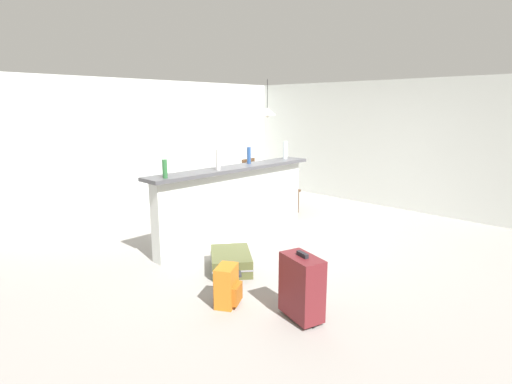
# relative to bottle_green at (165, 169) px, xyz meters

# --- Properties ---
(ground_plane) EXTENTS (13.00, 13.00, 0.05)m
(ground_plane) POSITION_rel_bottle_green_xyz_m (1.79, -0.22, -1.26)
(ground_plane) COLOR gray
(wall_back) EXTENTS (6.60, 0.10, 2.50)m
(wall_back) POSITION_rel_bottle_green_xyz_m (1.79, 2.83, 0.01)
(wall_back) COLOR silver
(wall_back) RESTS_ON ground_plane
(wall_right) EXTENTS (0.10, 6.00, 2.50)m
(wall_right) POSITION_rel_bottle_green_xyz_m (4.84, 0.08, 0.01)
(wall_right) COLOR silver
(wall_right) RESTS_ON ground_plane
(partition_half_wall) EXTENTS (2.80, 0.20, 1.07)m
(partition_half_wall) POSITION_rel_bottle_green_xyz_m (1.27, 0.09, -0.70)
(partition_half_wall) COLOR silver
(partition_half_wall) RESTS_ON ground_plane
(bar_countertop) EXTENTS (2.96, 0.40, 0.05)m
(bar_countertop) POSITION_rel_bottle_green_xyz_m (1.27, 0.09, -0.14)
(bar_countertop) COLOR #4C4C51
(bar_countertop) RESTS_ON partition_half_wall
(bottle_green) EXTENTS (0.06, 0.06, 0.23)m
(bottle_green) POSITION_rel_bottle_green_xyz_m (0.00, 0.00, 0.00)
(bottle_green) COLOR #2D6B38
(bottle_green) RESTS_ON bar_countertop
(bottle_white) EXTENTS (0.06, 0.06, 0.29)m
(bottle_white) POSITION_rel_bottle_green_xyz_m (0.88, 0.02, 0.03)
(bottle_white) COLOR silver
(bottle_white) RESTS_ON bar_countertop
(bottle_blue) EXTENTS (0.06, 0.06, 0.26)m
(bottle_blue) POSITION_rel_bottle_green_xyz_m (1.64, 0.17, 0.01)
(bottle_blue) COLOR #284C89
(bottle_blue) RESTS_ON bar_countertop
(bottle_clear) EXTENTS (0.08, 0.08, 0.29)m
(bottle_clear) POSITION_rel_bottle_green_xyz_m (2.48, 0.14, 0.03)
(bottle_clear) COLOR silver
(bottle_clear) RESTS_ON bar_countertop
(dining_table) EXTENTS (1.10, 0.80, 0.74)m
(dining_table) POSITION_rel_bottle_green_xyz_m (3.03, 1.16, -0.59)
(dining_table) COLOR #4C331E
(dining_table) RESTS_ON ground_plane
(dining_chair_near_partition) EXTENTS (0.48, 0.48, 0.93)m
(dining_chair_near_partition) POSITION_rel_bottle_green_xyz_m (2.95, 0.57, -0.72)
(dining_chair_near_partition) COLOR #4C331E
(dining_chair_near_partition) RESTS_ON ground_plane
(dining_chair_far_side) EXTENTS (0.45, 0.45, 0.93)m
(dining_chair_far_side) POSITION_rel_bottle_green_xyz_m (3.08, 1.74, -0.72)
(dining_chair_far_side) COLOR #4C331E
(dining_chair_far_side) RESTS_ON ground_plane
(pendant_lamp) EXTENTS (0.34, 0.34, 0.72)m
(pendant_lamp) POSITION_rel_bottle_green_xyz_m (3.09, 1.11, 0.66)
(pendant_lamp) COLOR black
(suitcase_flat_olive) EXTENTS (0.82, 0.86, 0.22)m
(suitcase_flat_olive) POSITION_rel_bottle_green_xyz_m (0.41, -0.74, -1.13)
(suitcase_flat_olive) COLOR #51562D
(suitcase_flat_olive) RESTS_ON ground_plane
(backpack_orange) EXTENTS (0.33, 0.32, 0.42)m
(backpack_orange) POSITION_rel_bottle_green_xyz_m (-0.23, -1.39, -1.04)
(backpack_orange) COLOR orange
(backpack_orange) RESTS_ON ground_plane
(suitcase_upright_maroon) EXTENTS (0.36, 0.49, 0.67)m
(suitcase_upright_maroon) POSITION_rel_bottle_green_xyz_m (0.08, -2.10, -0.91)
(suitcase_upright_maroon) COLOR maroon
(suitcase_upright_maroon) RESTS_ON ground_plane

